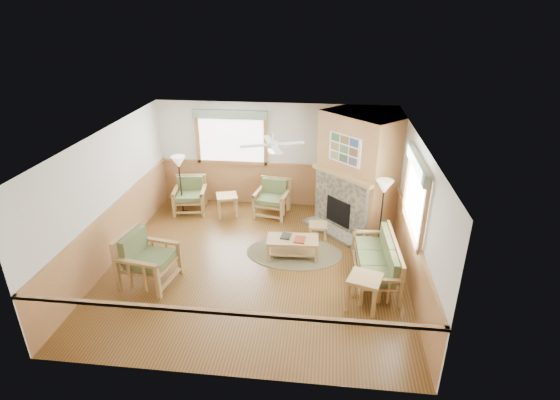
# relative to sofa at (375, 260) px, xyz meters

# --- Properties ---
(floor) EXTENTS (6.00, 6.00, 0.01)m
(floor) POSITION_rel_sofa_xyz_m (-2.36, 0.26, -0.42)
(floor) COLOR brown
(floor) RESTS_ON ground
(ceiling) EXTENTS (6.00, 6.00, 0.01)m
(ceiling) POSITION_rel_sofa_xyz_m (-2.36, 0.26, 2.28)
(ceiling) COLOR white
(ceiling) RESTS_ON floor
(wall_back) EXTENTS (6.00, 0.02, 2.70)m
(wall_back) POSITION_rel_sofa_xyz_m (-2.36, 3.26, 0.93)
(wall_back) COLOR silver
(wall_back) RESTS_ON floor
(wall_front) EXTENTS (6.00, 0.02, 2.70)m
(wall_front) POSITION_rel_sofa_xyz_m (-2.36, -2.74, 0.93)
(wall_front) COLOR silver
(wall_front) RESTS_ON floor
(wall_left) EXTENTS (0.02, 6.00, 2.70)m
(wall_left) POSITION_rel_sofa_xyz_m (-5.36, 0.26, 0.93)
(wall_left) COLOR silver
(wall_left) RESTS_ON floor
(wall_right) EXTENTS (0.02, 6.00, 2.70)m
(wall_right) POSITION_rel_sofa_xyz_m (0.64, 0.26, 0.93)
(wall_right) COLOR silver
(wall_right) RESTS_ON floor
(wainscot) EXTENTS (6.00, 6.00, 1.10)m
(wainscot) POSITION_rel_sofa_xyz_m (-2.36, 0.26, 0.13)
(wainscot) COLOR #A87545
(wainscot) RESTS_ON floor
(fireplace) EXTENTS (3.11, 3.11, 2.70)m
(fireplace) POSITION_rel_sofa_xyz_m (-0.31, 2.31, 0.93)
(fireplace) COLOR #A87545
(fireplace) RESTS_ON floor
(window_back) EXTENTS (1.90, 0.16, 1.50)m
(window_back) POSITION_rel_sofa_xyz_m (-3.46, 3.22, 2.11)
(window_back) COLOR white
(window_back) RESTS_ON wall_back
(window_right) EXTENTS (0.16, 1.90, 1.50)m
(window_right) POSITION_rel_sofa_xyz_m (0.60, 0.06, 2.11)
(window_right) COLOR white
(window_right) RESTS_ON wall_right
(ceiling_fan) EXTENTS (1.59, 1.59, 0.36)m
(ceiling_fan) POSITION_rel_sofa_xyz_m (-2.06, 0.56, 2.24)
(ceiling_fan) COLOR white
(ceiling_fan) RESTS_ON ceiling
(sofa) EXTENTS (1.83, 0.81, 0.83)m
(sofa) POSITION_rel_sofa_xyz_m (0.00, 0.00, 0.00)
(sofa) COLOR #A17E4B
(sofa) RESTS_ON floor
(armchair_back_left) EXTENTS (0.88, 0.88, 0.87)m
(armchair_back_left) POSITION_rel_sofa_xyz_m (-4.46, 2.54, 0.02)
(armchair_back_left) COLOR #A17E4B
(armchair_back_left) RESTS_ON floor
(armchair_back_right) EXTENTS (0.91, 0.91, 0.89)m
(armchair_back_right) POSITION_rel_sofa_xyz_m (-2.35, 2.57, 0.03)
(armchair_back_right) COLOR #A17E4B
(armchair_back_right) RESTS_ON floor
(armchair_left) EXTENTS (1.05, 1.05, 1.02)m
(armchair_left) POSITION_rel_sofa_xyz_m (-4.28, -0.61, 0.09)
(armchair_left) COLOR #A17E4B
(armchair_left) RESTS_ON floor
(coffee_table) EXTENTS (1.10, 0.59, 0.43)m
(coffee_table) POSITION_rel_sofa_xyz_m (-1.65, 0.62, -0.20)
(coffee_table) COLOR #A17E4B
(coffee_table) RESTS_ON floor
(end_table_chairs) EXTENTS (0.62, 0.61, 0.56)m
(end_table_chairs) POSITION_rel_sofa_xyz_m (-3.46, 2.39, -0.14)
(end_table_chairs) COLOR #A17E4B
(end_table_chairs) RESTS_ON floor
(end_table_sofa) EXTENTS (0.69, 0.67, 0.61)m
(end_table_sofa) POSITION_rel_sofa_xyz_m (-0.26, -0.90, -0.11)
(end_table_sofa) COLOR #A17E4B
(end_table_sofa) RESTS_ON floor
(footstool) EXTENTS (0.41, 0.41, 0.35)m
(footstool) POSITION_rel_sofa_xyz_m (-1.15, 1.48, -0.24)
(footstool) COLOR #A17E4B
(footstool) RESTS_ON floor
(braided_rug) EXTENTS (2.58, 2.58, 0.01)m
(braided_rug) POSITION_rel_sofa_xyz_m (-1.63, 0.76, -0.41)
(braided_rug) COLOR brown
(braided_rug) RESTS_ON floor
(floor_lamp_left) EXTENTS (0.39, 0.39, 1.54)m
(floor_lamp_left) POSITION_rel_sofa_xyz_m (-4.61, 2.38, 0.36)
(floor_lamp_left) COLOR black
(floor_lamp_left) RESTS_ON floor
(floor_lamp_right) EXTENTS (0.48, 0.48, 1.60)m
(floor_lamp_right) POSITION_rel_sofa_xyz_m (0.19, 1.22, 0.38)
(floor_lamp_right) COLOR black
(floor_lamp_right) RESTS_ON floor
(book_red) EXTENTS (0.24, 0.31, 0.03)m
(book_red) POSITION_rel_sofa_xyz_m (-1.50, 0.57, 0.04)
(book_red) COLOR maroon
(book_red) RESTS_ON coffee_table
(book_dark) EXTENTS (0.23, 0.29, 0.03)m
(book_dark) POSITION_rel_sofa_xyz_m (-1.80, 0.69, 0.04)
(book_dark) COLOR black
(book_dark) RESTS_ON coffee_table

